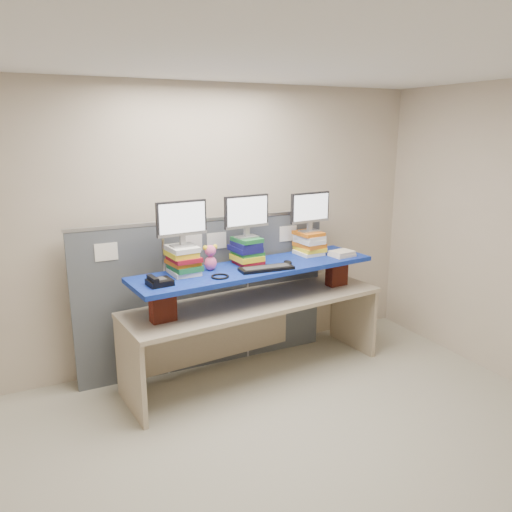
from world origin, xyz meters
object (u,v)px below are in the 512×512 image
monitor_center (247,214)px  desk_phone (159,282)px  monitor_left (182,221)px  blue_board (256,269)px  monitor_right (310,210)px  keyboard (266,268)px  desk (256,315)px

monitor_center → desk_phone: monitor_center is taller
monitor_left → blue_board: bearing=-9.8°
monitor_left → monitor_center: (0.65, 0.07, 0.00)m
blue_board → monitor_left: bearing=170.2°
desk_phone → blue_board: bearing=3.3°
monitor_left → monitor_right: (1.39, 0.14, -0.02)m
blue_board → monitor_left: (-0.69, 0.05, 0.50)m
monitor_center → keyboard: size_ratio=0.90×
monitor_right → blue_board: bearing=-170.6°
desk → monitor_left: (-0.69, 0.05, 0.97)m
desk → keyboard: (0.03, -0.15, 0.50)m
desk → blue_board: (0.00, 0.00, 0.47)m
monitor_center → desk_phone: 1.08m
blue_board → monitor_center: (-0.04, 0.11, 0.51)m
keyboard → desk_phone: (-1.01, -0.02, 0.02)m
desk → monitor_center: 0.98m
desk → desk_phone: (-0.98, -0.18, 0.52)m
desk → monitor_center: monitor_center is taller
desk → monitor_center: (-0.04, 0.11, 0.97)m
desk → monitor_right: (0.70, 0.19, 0.95)m
monitor_left → desk: bearing=-9.8°
monitor_center → monitor_right: monitor_center is taller
monitor_center → blue_board: bearing=-76.0°
blue_board → monitor_right: monitor_right is taller
monitor_center → monitor_right: size_ratio=1.00×
desk → monitor_right: monitor_right is taller
blue_board → desk_phone: bearing=-175.7°
desk → monitor_right: size_ratio=5.68×
desk_phone → monitor_right: bearing=5.4°
monitor_left → monitor_center: size_ratio=1.00×
desk_phone → desk: bearing=3.3°
blue_board → monitor_center: monitor_center is taller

